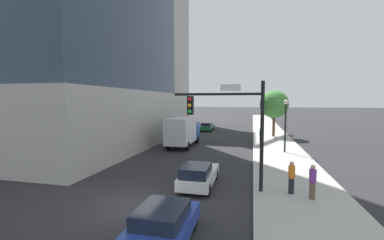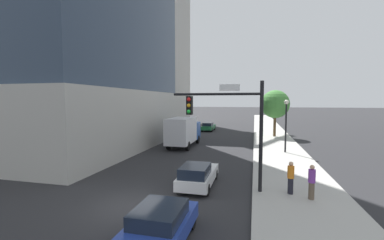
# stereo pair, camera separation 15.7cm
# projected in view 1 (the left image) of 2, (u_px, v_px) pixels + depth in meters

# --- Properties ---
(ground_plane) EXTENTS (400.00, 400.00, 0.00)m
(ground_plane) POSITION_uv_depth(u_px,v_px,m) (134.00, 207.00, 12.08)
(ground_plane) COLOR #28282B
(sidewalk) EXTENTS (4.91, 120.00, 0.15)m
(sidewalk) POSITION_uv_depth(u_px,v_px,m) (275.00, 143.00, 29.61)
(sidewalk) COLOR #B2AFA8
(sidewalk) RESTS_ON ground
(construction_building) EXTENTS (15.87, 15.03, 41.49)m
(construction_building) POSITION_uv_depth(u_px,v_px,m) (154.00, 38.00, 55.12)
(construction_building) COLOR #B2AFA8
(construction_building) RESTS_ON ground
(traffic_light_pole) EXTENTS (4.95, 0.48, 5.94)m
(traffic_light_pole) POSITION_uv_depth(u_px,v_px,m) (230.00, 117.00, 13.85)
(traffic_light_pole) COLOR black
(traffic_light_pole) RESTS_ON sidewalk
(street_lamp) EXTENTS (0.44, 0.44, 4.99)m
(street_lamp) POSITION_uv_depth(u_px,v_px,m) (286.00, 117.00, 23.98)
(street_lamp) COLOR black
(street_lamp) RESTS_ON sidewalk
(street_tree) EXTENTS (3.85, 3.85, 6.36)m
(street_tree) POSITION_uv_depth(u_px,v_px,m) (274.00, 104.00, 34.77)
(street_tree) COLOR brown
(street_tree) RESTS_ON sidewalk
(car_green) EXTENTS (1.76, 4.72, 1.43)m
(car_green) POSITION_uv_depth(u_px,v_px,m) (207.00, 126.00, 42.71)
(car_green) COLOR #1E6638
(car_green) RESTS_ON ground
(car_white) EXTENTS (1.77, 4.30, 1.44)m
(car_white) POSITION_uv_depth(u_px,v_px,m) (199.00, 175.00, 14.83)
(car_white) COLOR silver
(car_white) RESTS_ON ground
(car_blue) EXTENTS (1.92, 4.14, 1.35)m
(car_blue) POSITION_uv_depth(u_px,v_px,m) (161.00, 227.00, 8.80)
(car_blue) COLOR #233D9E
(car_blue) RESTS_ON ground
(box_truck) EXTENTS (2.33, 6.75, 3.23)m
(box_truck) POSITION_uv_depth(u_px,v_px,m) (183.00, 131.00, 27.66)
(box_truck) COLOR #1E4799
(box_truck) RESTS_ON ground
(pedestrian_purple_shirt) EXTENTS (0.34, 0.34, 1.74)m
(pedestrian_purple_shirt) POSITION_uv_depth(u_px,v_px,m) (313.00, 181.00, 12.60)
(pedestrian_purple_shirt) COLOR brown
(pedestrian_purple_shirt) RESTS_ON sidewalk
(pedestrian_orange_shirt) EXTENTS (0.34, 0.34, 1.72)m
(pedestrian_orange_shirt) POSITION_uv_depth(u_px,v_px,m) (292.00, 177.00, 13.33)
(pedestrian_orange_shirt) COLOR black
(pedestrian_orange_shirt) RESTS_ON sidewalk
(pedestrian_green_shirt) EXTENTS (0.34, 0.34, 1.81)m
(pedestrian_green_shirt) POSITION_uv_depth(u_px,v_px,m) (261.00, 135.00, 29.31)
(pedestrian_green_shirt) COLOR brown
(pedestrian_green_shirt) RESTS_ON sidewalk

